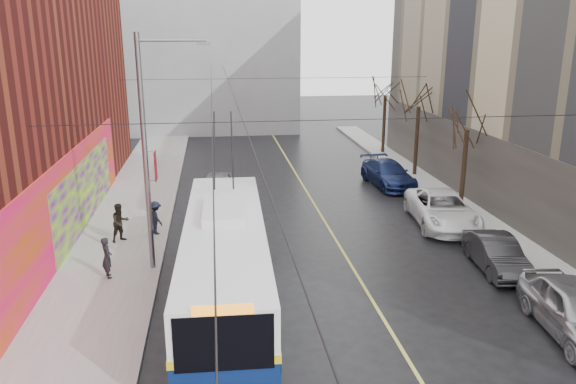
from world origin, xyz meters
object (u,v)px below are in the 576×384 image
at_px(tree_near, 469,115).
at_px(pedestrian_a, 107,258).
at_px(parked_car_a, 576,310).
at_px(pedestrian_c, 156,218).
at_px(trolleybus, 225,263).
at_px(parked_car_c, 442,209).
at_px(parked_car_b, 496,254).
at_px(tree_mid, 419,94).
at_px(pedestrian_b, 120,222).
at_px(streetlight_pole, 149,149).
at_px(following_car, 217,188).
at_px(tree_far, 386,86).
at_px(parked_car_d, 388,174).

distance_m(tree_near, pedestrian_a, 18.59).
height_order(parked_car_a, pedestrian_c, pedestrian_c).
bearing_deg(trolleybus, parked_car_c, 35.59).
relative_size(parked_car_a, parked_car_b, 1.19).
distance_m(parked_car_a, parked_car_b, 4.95).
bearing_deg(tree_mid, parked_car_b, -97.76).
relative_size(tree_near, trolleybus, 0.52).
bearing_deg(pedestrian_b, trolleybus, -94.37).
xyz_separation_m(streetlight_pole, tree_near, (15.14, 6.00, 0.13)).
height_order(streetlight_pole, following_car, streetlight_pole).
xyz_separation_m(parked_car_c, pedestrian_a, (-14.86, -4.44, 0.14)).
bearing_deg(tree_far, streetlight_pole, -127.12).
distance_m(streetlight_pole, tree_near, 16.28).
bearing_deg(tree_mid, parked_car_a, -95.82).
relative_size(tree_near, parked_car_b, 1.58).
bearing_deg(tree_mid, parked_car_c, -102.15).
xyz_separation_m(tree_far, parked_car_c, (-2.00, -16.29, -4.35)).
distance_m(parked_car_b, following_car, 15.20).
bearing_deg(parked_car_a, tree_far, 91.48).
relative_size(parked_car_a, parked_car_d, 0.94).
relative_size(parked_car_d, following_car, 1.15).
bearing_deg(parked_car_b, tree_far, 90.23).
height_order(parked_car_a, parked_car_b, parked_car_a).
xyz_separation_m(pedestrian_b, pedestrian_c, (1.44, 0.73, -0.09)).
xyz_separation_m(tree_mid, pedestrian_c, (-15.50, -9.17, -4.34)).
relative_size(parked_car_b, parked_car_d, 0.79).
bearing_deg(pedestrian_c, parked_car_d, -93.52).
bearing_deg(tree_mid, tree_far, 90.00).
distance_m(parked_car_b, pedestrian_c, 14.58).
height_order(trolleybus, parked_car_b, trolleybus).
distance_m(pedestrian_a, pedestrian_b, 3.83).
bearing_deg(parked_car_a, pedestrian_c, 148.05).
height_order(following_car, pedestrian_b, pedestrian_b).
distance_m(trolleybus, parked_car_d, 17.61).
relative_size(tree_near, following_car, 1.44).
xyz_separation_m(parked_car_c, parked_car_d, (-0.42, 7.27, -0.05)).
bearing_deg(pedestrian_b, pedestrian_a, -127.23).
bearing_deg(parked_car_a, pedestrian_b, 152.74).
bearing_deg(tree_mid, trolleybus, -127.40).
bearing_deg(parked_car_d, pedestrian_b, -157.06).
bearing_deg(parked_car_d, tree_far, 69.40).
xyz_separation_m(tree_far, parked_car_a, (-2.00, -26.62, -4.32)).
distance_m(tree_mid, parked_car_c, 10.49).
bearing_deg(tree_far, parked_car_c, -97.00).
xyz_separation_m(tree_mid, parked_car_d, (-2.42, -2.01, -4.51)).
relative_size(tree_near, tree_mid, 0.96).
bearing_deg(following_car, tree_far, 45.15).
xyz_separation_m(parked_car_a, pedestrian_a, (-14.86, 5.89, 0.12)).
height_order(tree_mid, parked_car_d, tree_mid).
height_order(pedestrian_b, pedestrian_c, pedestrian_b).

